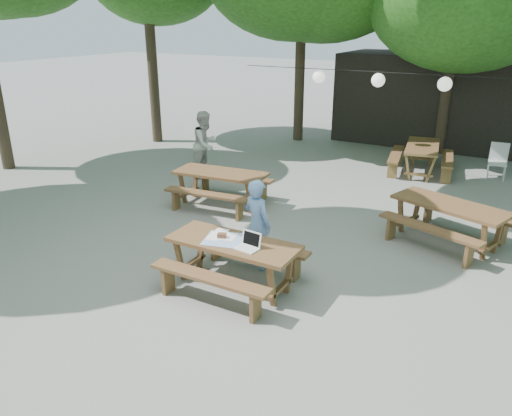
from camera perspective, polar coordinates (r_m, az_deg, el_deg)
The scene contains 12 objects.
ground at distance 8.45m, azimuth 2.11°, elevation -6.37°, with size 80.00×80.00×0.00m, color slate.
pavilion at distance 17.61m, azimuth 19.95°, elevation 11.67°, with size 6.00×3.00×2.80m, color black.
main_picnic_table at distance 7.63m, azimuth -2.59°, elevation -6.30°, with size 2.00×1.58×0.75m.
picnic_table_nw at distance 10.95m, azimuth -4.04°, elevation 2.33°, with size 2.07×1.77×0.75m.
picnic_table_ne at distance 9.73m, azimuth 21.07°, elevation -1.53°, with size 2.31×2.11×0.75m.
picnic_table_far_e at distance 13.93m, azimuth 18.35°, elevation 5.38°, with size 1.86×2.13×0.75m.
woman at distance 8.05m, azimuth 0.16°, elevation -1.87°, with size 0.55×0.36×1.51m, color #779ED9.
second_person at distance 12.92m, azimuth -5.78°, elevation 7.28°, with size 0.82×0.64×1.69m, color beige.
plastic_chair at distance 14.19m, azimuth 25.79°, elevation 4.07°, with size 0.47×0.47×0.90m.
laptop at distance 7.23m, azimuth -0.81°, elevation -4.15°, with size 0.36×0.30×0.24m.
tabletop_clutter at distance 7.55m, azimuth -3.56°, elevation -3.47°, with size 0.77×0.70×0.08m.
paper_lanterns at distance 13.27m, azimuth 13.85°, elevation 14.01°, with size 9.00×0.34×0.38m.
Camera 1 is at (3.40, -6.69, 3.88)m, focal length 35.00 mm.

